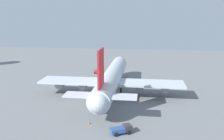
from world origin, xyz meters
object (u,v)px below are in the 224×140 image
object	(u,v)px
baggage_tug	(122,129)
fuel_truck	(98,71)
safety_cone_nose	(120,75)
cargo_airplane	(112,78)
safety_cone_tail	(89,123)

from	to	relation	value
baggage_tug	fuel_truck	bearing A→B (deg)	15.88
fuel_truck	safety_cone_nose	distance (m)	11.73
cargo_airplane	baggage_tug	xyz separation A→B (m)	(-31.82, -6.67, -4.84)
safety_cone_nose	fuel_truck	bearing A→B (deg)	76.14
cargo_airplane	fuel_truck	distance (m)	32.88
fuel_truck	safety_cone_nose	size ratio (longest dim) A/B	6.32
safety_cone_tail	safety_cone_nose	bearing A→B (deg)	-2.96
baggage_tug	fuel_truck	xyz separation A→B (m)	(62.40, 17.75, 0.06)
safety_cone_nose	safety_cone_tail	distance (m)	55.38
baggage_tug	safety_cone_tail	xyz separation A→B (m)	(4.29, 9.25, -0.68)
baggage_tug	safety_cone_nose	bearing A→B (deg)	6.12
cargo_airplane	fuel_truck	size ratio (longest dim) A/B	15.30
cargo_airplane	baggage_tug	world-z (taller)	cargo_airplane
baggage_tug	safety_cone_tail	world-z (taller)	baggage_tug
safety_cone_nose	safety_cone_tail	bearing A→B (deg)	177.04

